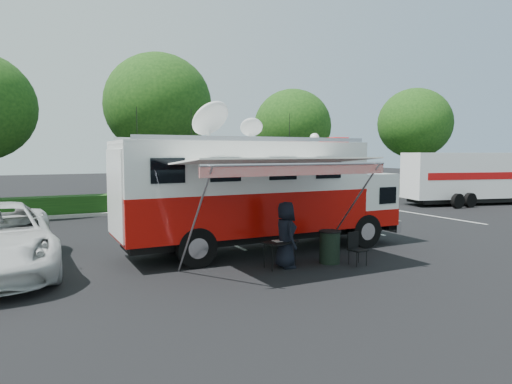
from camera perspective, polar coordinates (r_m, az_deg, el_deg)
ground_plane at (r=15.18m, az=0.85°, el=-7.31°), size 120.00×120.00×0.00m
back_border at (r=27.31m, az=-9.70°, el=8.64°), size 60.00×6.14×8.87m
stall_lines at (r=17.66m, az=-5.13°, el=-5.57°), size 24.12×5.50×0.01m
command_truck at (r=14.85m, az=0.58°, el=0.04°), size 9.50×2.61×4.56m
awning at (r=12.01m, az=2.92°, el=3.57°), size 5.18×2.68×3.13m
person at (r=13.04m, az=3.70°, el=-9.38°), size 0.70×0.98×1.86m
folding_table at (r=12.79m, az=3.01°, el=-6.36°), size 1.05×0.87×0.77m
folding_chair at (r=13.54m, az=12.31°, el=-6.56°), size 0.51×0.53×0.93m
trash_bin at (r=13.58m, az=9.20°, el=-6.77°), size 0.64×0.64×0.96m
semi_trailer at (r=31.88m, az=26.61°, el=1.69°), size 10.61×4.58×3.20m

